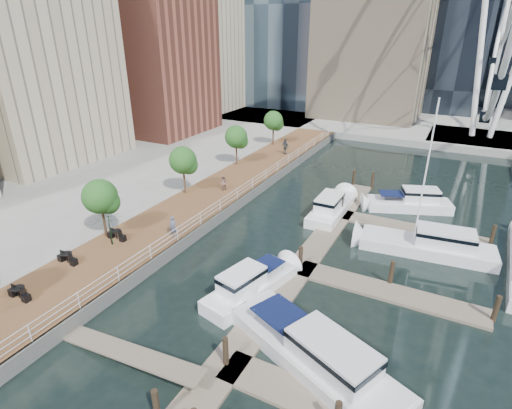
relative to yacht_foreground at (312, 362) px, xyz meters
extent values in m
plane|color=black|center=(-6.74, -0.26, 0.00)|extent=(520.00, 520.00, 0.00)
cube|color=brown|center=(-15.74, 14.74, 0.50)|extent=(6.00, 60.00, 1.00)
cube|color=#595954|center=(-12.74, 14.74, 0.50)|extent=(0.25, 60.00, 1.00)
cube|color=gray|center=(-42.74, 14.74, 0.50)|extent=(48.00, 90.00, 1.00)
cube|color=gray|center=(-6.74, 101.74, 0.50)|extent=(200.00, 114.00, 1.00)
cube|color=gray|center=(7.26, 51.74, 0.50)|extent=(14.00, 12.00, 1.00)
cube|color=#6D6051|center=(-3.74, 9.74, 0.10)|extent=(2.00, 32.00, 0.20)
cube|color=#6D6051|center=(2.26, 7.74, 0.10)|extent=(12.00, 2.00, 0.20)
cube|color=#6D6051|center=(2.26, 17.74, 0.10)|extent=(12.00, 2.00, 0.20)
cube|color=#BCAD8E|center=(-40.74, 15.74, 14.00)|extent=(14.00, 16.00, 26.00)
cube|color=brown|center=(-36.74, 33.74, 11.00)|extent=(12.00, 14.00, 20.00)
cube|color=#BCAD8E|center=(-42.74, 49.74, 15.00)|extent=(14.00, 16.00, 28.00)
cylinder|color=white|center=(4.76, 51.74, 14.00)|extent=(0.80, 0.80, 26.00)
cylinder|color=#3F2B1C|center=(-18.14, 3.74, 2.20)|extent=(0.20, 0.20, 2.40)
sphere|color=#265B1E|center=(-18.14, 3.74, 4.30)|extent=(2.60, 2.60, 2.60)
cylinder|color=#3F2B1C|center=(-18.14, 13.74, 2.20)|extent=(0.20, 0.20, 2.40)
sphere|color=#265B1E|center=(-18.14, 13.74, 4.30)|extent=(2.60, 2.60, 2.60)
cylinder|color=#3F2B1C|center=(-18.14, 23.74, 2.20)|extent=(0.20, 0.20, 2.40)
sphere|color=#265B1E|center=(-18.14, 23.74, 4.30)|extent=(2.60, 2.60, 2.60)
cylinder|color=#3F2B1C|center=(-18.14, 33.74, 2.20)|extent=(0.20, 0.20, 2.40)
sphere|color=#265B1E|center=(-18.14, 33.74, 4.30)|extent=(2.60, 2.60, 2.60)
imported|color=#4D5167|center=(-13.54, 6.12, 1.83)|extent=(0.71, 0.59, 1.66)
imported|color=#86655C|center=(-15.24, 16.08, 1.75)|extent=(0.77, 0.88, 1.51)
imported|color=#363E44|center=(-14.77, 30.23, 1.98)|extent=(1.23, 0.75, 1.95)
imported|color=#0D3215|center=(-16.74, 2.94, 2.23)|extent=(2.98, 3.03, 2.46)
camera|label=1|loc=(4.59, -14.99, 15.60)|focal=28.00mm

